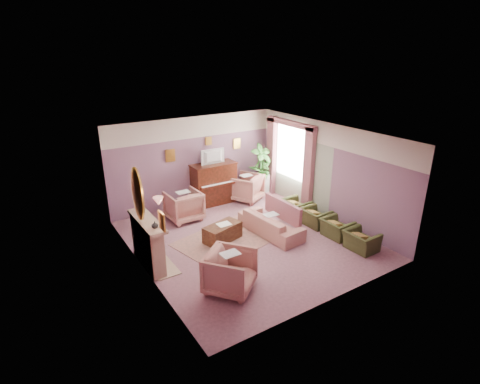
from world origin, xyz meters
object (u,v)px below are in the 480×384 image
coffee_table (222,233)px  olive_chair_b (337,225)px  piano (214,184)px  sofa (271,220)px  olive_chair_a (362,238)px  television (214,156)px  side_table (262,184)px  floral_armchair_left (184,204)px  floral_armchair_right (246,186)px  floral_armchair_front (230,270)px  olive_chair_c (315,215)px  olive_chair_d (296,205)px

coffee_table → olive_chair_b: bearing=-28.8°
piano → olive_chair_b: (1.60, -3.82, -0.32)m
sofa → olive_chair_a: sofa is taller
television → side_table: size_ratio=1.14×
floral_armchair_left → floral_armchair_right: same height
floral_armchair_front → coffee_table: bearing=64.2°
olive_chair_c → olive_chair_d: bearing=90.0°
television → olive_chair_c: (1.60, -2.95, -1.27)m
piano → television: bearing=-90.0°
floral_armchair_right → floral_armchair_front: same height
floral_armchair_left → floral_armchair_front: (-0.64, -3.68, 0.00)m
floral_armchair_right → olive_chair_b: bearing=-80.3°
coffee_table → olive_chair_d: (2.66, 0.18, 0.11)m
floral_armchair_left → olive_chair_a: (2.96, -4.01, -0.15)m
floral_armchair_left → olive_chair_d: (2.96, -1.55, -0.15)m
floral_armchair_front → side_table: floral_armchair_front is taller
floral_armchair_left → floral_armchair_front: size_ratio=1.00×
floral_armchair_right → floral_armchair_left: bearing=-173.2°
television → coffee_table: 2.89m
floral_armchair_front → side_table: (3.78, 4.14, -0.13)m
piano → coffee_table: piano is taller
coffee_table → floral_armchair_right: size_ratio=1.04×
floral_armchair_left → sofa: bearing=-52.5°
olive_chair_a → olive_chair_b: bearing=90.0°
coffee_table → floral_armchair_front: floral_armchair_front is taller
olive_chair_d → piano: bearing=126.3°
television → floral_armchair_right: 1.54m
olive_chair_a → olive_chair_c: size_ratio=1.00×
side_table → sofa: bearing=-121.2°
floral_armchair_right → floral_armchair_front: size_ratio=1.00×
piano → olive_chair_a: (1.60, -4.64, -0.32)m
olive_chair_b → sofa: bearing=140.8°
floral_armchair_left → floral_armchair_right: 2.38m
olive_chair_d → side_table: size_ratio=1.10×
coffee_table → olive_chair_d: size_ratio=1.30×
olive_chair_c → olive_chair_d: 0.82m
television → olive_chair_a: television is taller
floral_armchair_left → floral_armchair_right: bearing=6.8°
piano → side_table: (1.78, -0.16, -0.30)m
piano → floral_armchair_right: 1.08m
television → olive_chair_b: 4.29m
floral_armchair_left → side_table: 3.18m
olive_chair_b → floral_armchair_left: bearing=132.9°
piano → sofa: (0.24, -2.71, -0.26)m
sofa → olive_chair_d: bearing=21.3°
coffee_table → olive_chair_c: size_ratio=1.30×
piano → olive_chair_c: (1.60, -3.00, -0.32)m
coffee_table → side_table: (2.84, 2.19, 0.12)m
floral_armchair_left → olive_chair_c: (2.96, -2.37, -0.15)m
olive_chair_a → olive_chair_c: 1.64m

